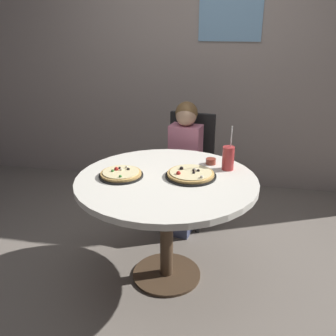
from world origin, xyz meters
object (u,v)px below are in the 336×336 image
object	(u,v)px
dining_table	(166,193)
chair_wooden	(189,162)
sauce_bowl	(211,161)
diner_child	(182,174)
pizza_veggie	(191,174)
pizza_cheese	(121,174)
soda_cup	(228,158)

from	to	relation	value
dining_table	chair_wooden	size ratio (longest dim) A/B	1.23
sauce_bowl	diner_child	bearing A→B (deg)	122.87
dining_table	pizza_veggie	size ratio (longest dim) A/B	3.54
pizza_cheese	soda_cup	xyz separation A→B (m)	(0.67, 0.26, 0.06)
soda_cup	sauce_bowl	size ratio (longest dim) A/B	4.38
pizza_cheese	chair_wooden	bearing A→B (deg)	71.75
soda_cup	pizza_veggie	bearing A→B (deg)	-141.94
dining_table	pizza_veggie	bearing A→B (deg)	19.89
soda_cup	chair_wooden	bearing A→B (deg)	118.28
pizza_veggie	soda_cup	world-z (taller)	soda_cup
pizza_veggie	pizza_cheese	size ratio (longest dim) A/B	1.15
pizza_veggie	pizza_cheese	world-z (taller)	same
dining_table	soda_cup	xyz separation A→B (m)	(0.37, 0.23, 0.18)
diner_child	soda_cup	xyz separation A→B (m)	(0.39, -0.49, 0.35)
chair_wooden	soda_cup	bearing A→B (deg)	-61.72
dining_table	sauce_bowl	xyz separation A→B (m)	(0.25, 0.31, 0.12)
dining_table	diner_child	xyz separation A→B (m)	(-0.01, 0.72, -0.16)
diner_child	pizza_veggie	world-z (taller)	diner_child
diner_child	soda_cup	size ratio (longest dim) A/B	3.53
soda_cup	sauce_bowl	bearing A→B (deg)	146.51
chair_wooden	soda_cup	world-z (taller)	soda_cup
dining_table	pizza_cheese	xyz separation A→B (m)	(-0.29, -0.03, 0.12)
pizza_veggie	sauce_bowl	size ratio (longest dim) A/B	4.70
sauce_bowl	soda_cup	bearing A→B (deg)	-33.49
sauce_bowl	dining_table	bearing A→B (deg)	-129.22
chair_wooden	pizza_veggie	size ratio (longest dim) A/B	2.89
dining_table	pizza_cheese	world-z (taller)	pizza_cheese
pizza_veggie	soda_cup	size ratio (longest dim) A/B	1.07
chair_wooden	sauce_bowl	xyz separation A→B (m)	(0.24, -0.59, 0.24)
dining_table	sauce_bowl	size ratio (longest dim) A/B	16.65
diner_child	sauce_bowl	xyz separation A→B (m)	(0.26, -0.41, 0.29)
dining_table	chair_wooden	distance (m)	0.91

